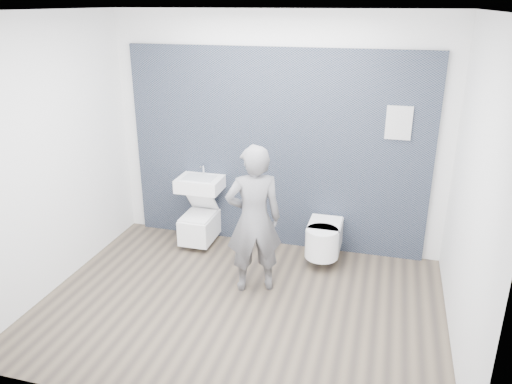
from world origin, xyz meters
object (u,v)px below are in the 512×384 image
(washbasin, at_px, (200,184))
(toilet_square, at_px, (200,225))
(toilet_rounded, at_px, (323,238))
(visitor, at_px, (254,220))

(washbasin, distance_m, toilet_square, 0.54)
(washbasin, xyz_separation_m, toilet_square, (0.00, -0.07, -0.53))
(toilet_square, height_order, toilet_rounded, toilet_square)
(washbasin, relative_size, toilet_rounded, 0.83)
(washbasin, relative_size, visitor, 0.34)
(washbasin, bearing_deg, toilet_square, -90.00)
(toilet_square, relative_size, toilet_rounded, 1.01)
(toilet_square, xyz_separation_m, toilet_rounded, (1.56, -0.06, 0.05))
(toilet_rounded, bearing_deg, toilet_square, 177.87)
(toilet_square, bearing_deg, washbasin, 90.00)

